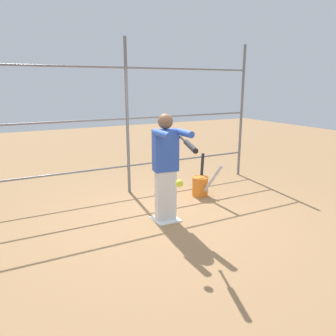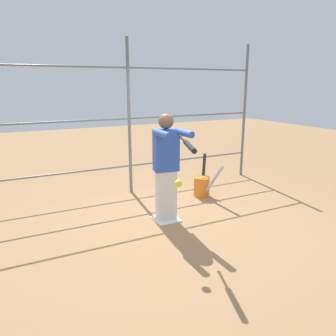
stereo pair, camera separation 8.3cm
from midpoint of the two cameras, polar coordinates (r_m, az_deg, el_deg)
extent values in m
plane|color=#9E754C|center=(5.41, -0.87, -8.97)|extent=(24.00, 24.00, 0.00)
cube|color=white|center=(5.40, -0.87, -8.87)|extent=(0.40, 0.40, 0.02)
cylinder|color=slate|center=(7.91, 12.37, 9.41)|extent=(0.06, 0.06, 2.99)
cylinder|color=slate|center=(6.46, -7.48, 8.55)|extent=(0.06, 0.06, 2.99)
cylinder|color=slate|center=(6.62, -7.21, 0.39)|extent=(5.67, 0.04, 0.04)
cylinder|color=slate|center=(6.46, -7.48, 8.55)|extent=(5.67, 0.04, 0.04)
cylinder|color=slate|center=(6.43, -7.76, 16.94)|extent=(5.67, 0.04, 0.04)
cube|color=silver|center=(5.26, -0.88, -4.82)|extent=(0.33, 0.24, 0.83)
cube|color=#2D51B7|center=(5.06, -0.92, 3.09)|extent=(0.41, 0.27, 0.65)
sphere|color=brown|center=(4.99, -0.94, 8.13)|extent=(0.23, 0.23, 0.23)
cylinder|color=#2D51B7|center=(4.87, 2.23, 6.14)|extent=(0.10, 0.46, 0.10)
cylinder|color=#2D51B7|center=(4.76, -1.63, 5.95)|extent=(0.10, 0.46, 0.10)
sphere|color=black|center=(4.61, 1.68, 5.43)|extent=(0.05, 0.05, 0.05)
cylinder|color=black|center=(4.45, 2.11, 5.01)|extent=(0.14, 0.34, 0.04)
cylinder|color=black|center=(4.03, 3.34, 3.80)|extent=(0.23, 0.52, 0.08)
sphere|color=yellow|center=(4.02, 1.40, -2.71)|extent=(0.10, 0.10, 0.10)
cylinder|color=orange|center=(6.48, 5.24, -3.23)|extent=(0.31, 0.31, 0.37)
torus|color=orange|center=(6.43, 5.28, -1.65)|extent=(0.32, 0.32, 0.01)
cylinder|color=#B2B2B7|center=(6.21, 7.17, -2.24)|extent=(0.14, 0.55, 0.71)
cylinder|color=black|center=(6.59, 5.53, -0.87)|extent=(0.25, 0.27, 0.77)
camera|label=1|loc=(0.04, -90.51, -0.13)|focal=35.00mm
camera|label=2|loc=(0.04, 89.49, 0.13)|focal=35.00mm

